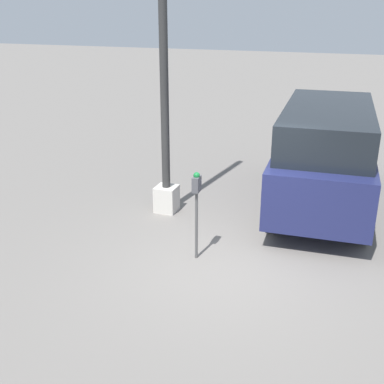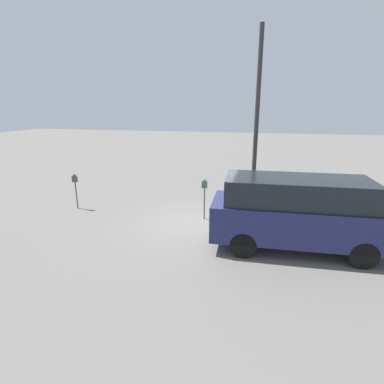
% 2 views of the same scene
% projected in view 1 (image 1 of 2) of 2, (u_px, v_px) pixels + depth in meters
% --- Properties ---
extents(ground_plane, '(80.00, 80.00, 0.00)m').
position_uv_depth(ground_plane, '(224.00, 265.00, 8.13)').
color(ground_plane, slate).
extents(parking_meter_near, '(0.20, 0.11, 1.57)m').
position_uv_depth(parking_meter_near, '(197.00, 196.00, 7.95)').
color(parking_meter_near, '#4C4C4C').
rests_on(parking_meter_near, ground).
extents(lamp_post, '(0.44, 0.44, 6.94)m').
position_uv_depth(lamp_post, '(164.00, 95.00, 9.38)').
color(lamp_post, beige).
rests_on(lamp_post, ground).
extents(parked_van, '(5.14, 2.11, 2.18)m').
position_uv_depth(parked_van, '(325.00, 153.00, 10.14)').
color(parked_van, navy).
rests_on(parked_van, ground).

